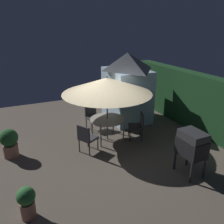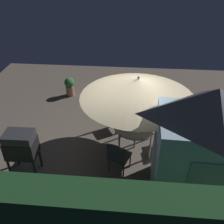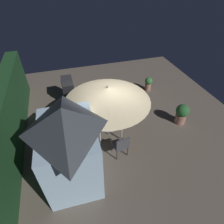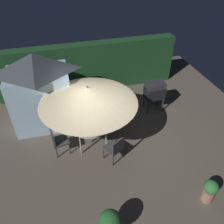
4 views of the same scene
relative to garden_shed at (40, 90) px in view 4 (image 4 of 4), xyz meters
The scene contains 10 objects.
ground_plane 2.89m from the garden_shed, 39.84° to the right, with size 11.00×11.00×0.00m, color brown.
hedge_backdrop 2.73m from the garden_shed, 43.56° to the left, with size 7.39×0.52×2.04m.
garden_shed is the anchor object (origin of this frame).
patio_table 2.10m from the garden_shed, 46.47° to the right, with size 1.15×1.15×0.75m.
patio_umbrella 2.05m from the garden_shed, 46.47° to the right, with size 2.85×2.85×2.18m.
bbq_grill 4.07m from the garden_shed, ahead, with size 0.71×0.51×1.20m.
chair_near_shed 3.15m from the garden_shed, 51.04° to the right, with size 0.63×0.63×0.90m.
chair_far_side 2.01m from the garden_shed, 15.54° to the right, with size 0.60×0.61×0.90m.
chair_toward_hedge 1.83m from the garden_shed, 78.75° to the right, with size 0.53×0.52×0.90m.
potted_plant_by_shed 5.81m from the garden_shed, 47.98° to the right, with size 0.37×0.37×0.71m.
Camera 4 is at (-1.36, -5.16, 5.47)m, focal length 36.86 mm.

